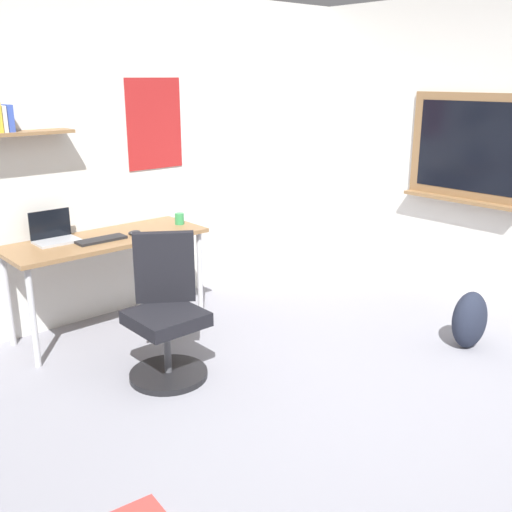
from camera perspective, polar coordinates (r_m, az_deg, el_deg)
name	(u,v)px	position (r m, az deg, el deg)	size (l,w,h in m)	color
ground_plane	(345,420)	(3.64, 8.54, -15.30)	(5.20, 5.20, 0.00)	gray
wall_back	(122,156)	(5.04, -12.81, 9.34)	(5.00, 0.30, 2.60)	silver
desk	(107,247)	(4.67, -14.17, 0.83)	(1.52, 0.59, 0.76)	olive
office_chair	(166,317)	(3.97, -8.63, -5.82)	(0.56, 0.57, 0.95)	black
laptop	(54,234)	(4.62, -18.84, 1.98)	(0.31, 0.21, 0.23)	#ADAFB5
keyboard	(101,240)	(4.55, -14.66, 1.53)	(0.37, 0.13, 0.02)	black
computer_mouse	(134,232)	(4.67, -11.62, 2.23)	(0.10, 0.06, 0.03)	#262628
coffee_mug	(179,219)	(4.94, -7.37, 3.58)	(0.08, 0.08, 0.09)	#338C4C
backpack	(470,320)	(4.65, 19.85, -5.79)	(0.32, 0.22, 0.43)	#1E2333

